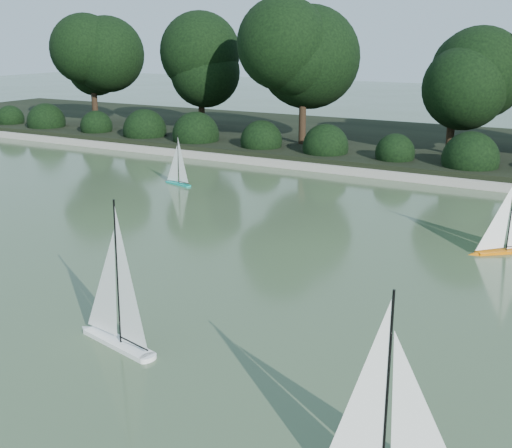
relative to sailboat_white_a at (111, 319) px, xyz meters
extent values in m
plane|color=#38482B|center=(-0.13, 0.69, -0.28)|extent=(80.00, 80.00, 0.00)
cube|color=gray|center=(-0.13, 9.69, -0.19)|extent=(40.00, 0.35, 0.18)
cube|color=black|center=(-0.13, 13.69, -0.13)|extent=(40.00, 8.00, 0.30)
cylinder|color=black|center=(-11.13, 11.89, 0.48)|extent=(0.20, 0.20, 1.51)
sphere|color=black|center=(-11.13, 11.89, 2.31)|extent=(2.38, 2.38, 2.38)
cylinder|color=black|center=(-7.13, 12.49, 0.41)|extent=(0.20, 0.20, 1.37)
sphere|color=black|center=(-7.13, 12.49, 2.10)|extent=(2.24, 2.24, 2.24)
cylinder|color=black|center=(-3.13, 11.59, 0.55)|extent=(0.20, 0.20, 1.66)
sphere|color=black|center=(-3.13, 11.59, 2.58)|extent=(2.66, 2.66, 2.66)
cylinder|color=black|center=(0.87, 12.09, 0.35)|extent=(0.20, 0.20, 1.26)
sphere|color=black|center=(0.87, 12.09, 1.93)|extent=(2.10, 2.10, 2.10)
sphere|color=black|center=(-14.13, 10.59, 0.17)|extent=(1.10, 1.10, 1.10)
sphere|color=black|center=(-12.13, 10.59, 0.17)|extent=(1.10, 1.10, 1.10)
sphere|color=black|center=(-10.13, 10.59, 0.17)|extent=(1.10, 1.10, 1.10)
sphere|color=black|center=(-8.13, 10.59, 0.17)|extent=(1.10, 1.10, 1.10)
sphere|color=black|center=(-6.13, 10.59, 0.17)|extent=(1.10, 1.10, 1.10)
sphere|color=black|center=(-4.13, 10.59, 0.17)|extent=(1.10, 1.10, 1.10)
sphere|color=black|center=(-2.13, 10.59, 0.17)|extent=(1.10, 1.10, 1.10)
sphere|color=black|center=(-0.13, 10.59, 0.17)|extent=(1.10, 1.10, 1.10)
sphere|color=black|center=(1.87, 10.59, 0.17)|extent=(1.10, 1.10, 1.10)
cube|color=white|center=(0.09, -0.02, -0.22)|extent=(1.06, 0.43, 0.10)
cone|color=white|center=(-0.49, 0.11, -0.22)|extent=(0.25, 0.25, 0.21)
cylinder|color=white|center=(0.60, -0.14, -0.22)|extent=(0.15, 0.15, 0.10)
cylinder|color=black|center=(0.15, -0.03, 0.63)|extent=(0.02, 0.02, 1.61)
cylinder|color=black|center=(0.37, -0.08, -0.11)|extent=(0.47, 0.12, 0.02)
cylinder|color=black|center=(3.35, -0.78, 0.59)|extent=(0.02, 0.02, 1.53)
cube|color=orange|center=(3.30, 5.31, -0.23)|extent=(0.79, 0.69, 0.09)
cone|color=orange|center=(2.91, 4.99, -0.23)|extent=(0.25, 0.25, 0.18)
cylinder|color=black|center=(3.34, 5.34, 0.49)|extent=(0.02, 0.02, 1.36)
cube|color=#0F9382|center=(-3.95, 6.72, -0.24)|extent=(0.73, 0.32, 0.07)
cone|color=#0F9382|center=(-4.35, 6.83, -0.24)|extent=(0.17, 0.17, 0.14)
cylinder|color=#0F9382|center=(-3.60, 6.63, -0.24)|extent=(0.10, 0.10, 0.07)
cylinder|color=black|center=(-3.91, 6.71, 0.35)|extent=(0.02, 0.02, 1.11)
cylinder|color=black|center=(-3.76, 6.67, -0.16)|extent=(0.32, 0.09, 0.01)
camera|label=1|loc=(4.53, -4.86, 3.01)|focal=45.00mm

